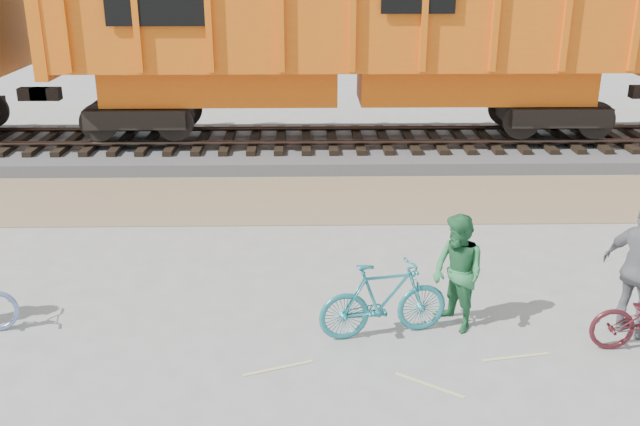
{
  "coord_description": "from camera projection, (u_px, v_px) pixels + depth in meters",
  "views": [
    {
      "loc": [
        -0.63,
        -8.36,
        4.85
      ],
      "look_at": [
        -0.44,
        1.5,
        1.19
      ],
      "focal_mm": 40.0,
      "sensor_mm": 36.0,
      "label": 1
    }
  ],
  "objects": [
    {
      "name": "hopper_car_center",
      "position": [
        348.0,
        31.0,
        16.93
      ],
      "size": [
        14.0,
        3.13,
        4.65
      ],
      "color": "black",
      "rests_on": "track"
    },
    {
      "name": "ballast_bed",
      "position": [
        332.0,
        148.0,
        17.92
      ],
      "size": [
        120.0,
        4.0,
        0.3
      ],
      "primitive_type": "cube",
      "color": "slate",
      "rests_on": "ground"
    },
    {
      "name": "gravel_strip",
      "position": [
        338.0,
        199.0,
        14.69
      ],
      "size": [
        120.0,
        3.0,
        0.02
      ],
      "primitive_type": "cube",
      "color": "#8E7958",
      "rests_on": "ground"
    },
    {
      "name": "bicycle_teal",
      "position": [
        384.0,
        300.0,
        9.36
      ],
      "size": [
        1.81,
        0.84,
        1.05
      ],
      "primitive_type": "imported",
      "rotation": [
        0.0,
        0.0,
        1.78
      ],
      "color": "teal",
      "rests_on": "ground"
    },
    {
      "name": "person_man",
      "position": [
        458.0,
        273.0,
        9.47
      ],
      "size": [
        0.9,
        0.98,
        1.61
      ],
      "primitive_type": "imported",
      "rotation": [
        0.0,
        0.0,
        -1.09
      ],
      "color": "#2B7341",
      "rests_on": "ground"
    },
    {
      "name": "track",
      "position": [
        332.0,
        135.0,
        17.81
      ],
      "size": [
        120.0,
        2.6,
        0.24
      ],
      "color": "black",
      "rests_on": "ballast_bed"
    },
    {
      "name": "ground",
      "position": [
        355.0,
        335.0,
        9.54
      ],
      "size": [
        120.0,
        120.0,
        0.0
      ],
      "primitive_type": "plane",
      "color": "#9E9E99",
      "rests_on": "ground"
    }
  ]
}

